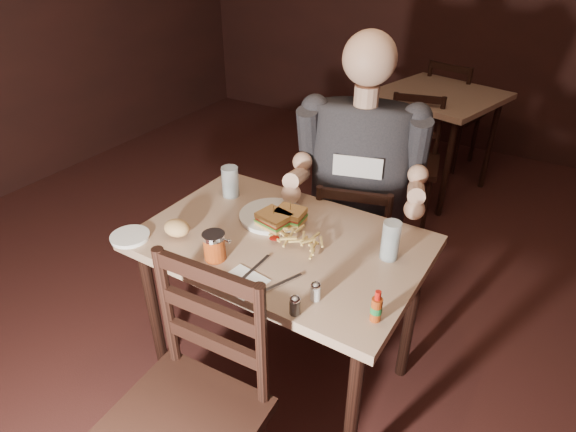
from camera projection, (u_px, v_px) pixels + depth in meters
The scene contains 24 objects.
room_shell at pixel (292, 117), 1.27m from camera, with size 7.00×7.00×7.00m.
main_table at pixel (282, 257), 1.95m from camera, with size 1.12×0.76×0.77m.
bg_table at pixel (438, 105), 3.57m from camera, with size 0.98×0.98×0.77m.
chair_far at pixel (354, 246), 2.47m from camera, with size 0.38×0.42×0.83m, color black, non-canonical shape.
chair_near at pixel (180, 427), 1.51m from camera, with size 0.45×0.50×0.98m, color black, non-canonical shape.
bg_chair_far at pixel (452, 113), 4.09m from camera, with size 0.41×0.45×0.89m, color black, non-canonical shape.
bg_chair_near at pixel (409, 163), 3.30m from camera, with size 0.39×0.43×0.85m, color black, non-canonical shape.
diner at pixel (360, 155), 2.15m from camera, with size 0.61×0.48×1.05m, color #2E2C31, non-canonical shape.
dinner_plate at pixel (272, 217), 2.03m from camera, with size 0.27×0.27×0.02m, color white.
sandwich_left at pixel (274, 215), 1.93m from camera, with size 0.12×0.10×0.10m, color tan, non-canonical shape.
sandwich_right at pixel (290, 212), 1.95m from camera, with size 0.11×0.09×0.10m, color tan, non-canonical shape.
fries_pile at pixel (298, 237), 1.85m from camera, with size 0.25×0.18×0.04m, color #E8C267, non-canonical shape.
ketchup_dollop at pixel (274, 238), 1.87m from camera, with size 0.04×0.04×0.01m, color maroon.
glass_left at pixel (230, 182), 2.17m from camera, with size 0.08×0.08×0.14m, color silver.
glass_right at pixel (391, 240), 1.76m from camera, with size 0.07×0.07×0.15m, color silver.
hot_sauce at pixel (377, 306), 1.49m from camera, with size 0.04×0.04×0.11m, color #8F3510, non-canonical shape.
salt_shaker at pixel (316, 291), 1.58m from camera, with size 0.04×0.04×0.06m, color white, non-canonical shape.
pepper_shaker at pixel (295, 306), 1.52m from camera, with size 0.04×0.04×0.06m, color #38332D, non-canonical shape.
syrup_dispenser at pixel (214, 246), 1.76m from camera, with size 0.09×0.09×0.11m, color #8F3510, non-canonical shape.
napkin at pixel (242, 282), 1.67m from camera, with size 0.15×0.14×0.00m, color white.
knife at pixel (253, 270), 1.72m from camera, with size 0.01×0.21×0.00m, color silver.
fork at pixel (281, 284), 1.66m from camera, with size 0.01×0.17×0.01m, color silver.
side_plate at pixel (130, 237), 1.90m from camera, with size 0.15×0.15×0.01m, color white.
bread_roll at pixel (177, 228), 1.89m from camera, with size 0.11×0.09×0.06m, color tan.
Camera 1 is at (0.62, -1.05, 1.84)m, focal length 30.00 mm.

